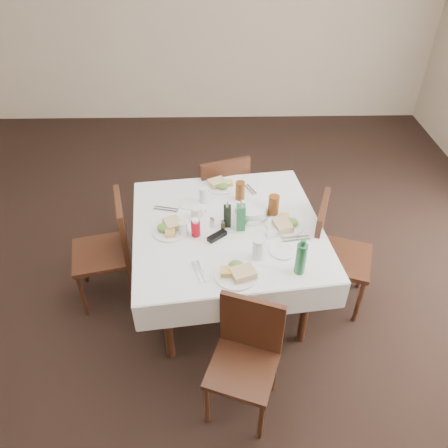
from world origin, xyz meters
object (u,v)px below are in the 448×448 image
water_e (275,203)px  water_n (204,195)px  water_s (258,249)px  ketchup_bottle (196,228)px  chair_west (111,244)px  green_bottle (301,258)px  coffee_mug (197,213)px  dining_table (227,234)px  oil_cruet_green (241,216)px  chair_east (331,248)px  chair_north (222,193)px  bread_basket (251,212)px  oil_cruet_dark (227,215)px  chair_south (246,351)px  water_w (183,229)px

water_e → water_n: bearing=167.8°
water_s → ketchup_bottle: bearing=150.5°
chair_west → green_bottle: 1.49m
water_n → coffee_mug: bearing=-103.1°
ketchup_bottle → coffee_mug: (0.00, 0.20, -0.02)m
dining_table → chair_west: (-0.89, 0.10, -0.17)m
oil_cruet_green → coffee_mug: 0.35m
chair_east → chair_north: bearing=137.1°
coffee_mug → chair_north: bearing=74.2°
bread_basket → ketchup_bottle: ketchup_bottle is taller
bread_basket → dining_table: bearing=-147.7°
coffee_mug → oil_cruet_dark: bearing=-23.1°
dining_table → green_bottle: bearing=-47.1°
chair_south → oil_cruet_green: bearing=90.2°
chair_south → water_n: 1.23m
chair_north → bread_basket: size_ratio=3.75×
chair_north → ketchup_bottle: (-0.19, -0.87, 0.31)m
coffee_mug → water_e: bearing=9.1°
ketchup_bottle → water_e: bearing=26.5°
oil_cruet_green → ketchup_bottle: 0.32m
bread_basket → oil_cruet_dark: size_ratio=1.11×
bread_basket → water_w: bearing=-156.5°
dining_table → chair_west: size_ratio=1.65×
chair_north → oil_cruet_green: size_ratio=3.51×
water_w → chair_south: bearing=-61.9°
water_e → chair_north: bearing=123.3°
chair_north → water_n: bearing=-106.9°
chair_north → bread_basket: 0.75m
oil_cruet_green → water_s: bearing=-71.4°
water_s → bread_basket: 0.45m
chair_south → water_w: (-0.40, 0.75, 0.34)m
water_n → water_w: (-0.13, -0.40, -0.01)m
chair_west → ketchup_bottle: chair_west is taller
chair_west → chair_south: bearing=-44.1°
chair_east → water_e: size_ratio=7.17×
oil_cruet_dark → ketchup_bottle: 0.24m
water_e → dining_table: bearing=-152.1°
chair_north → chair_south: bearing=-85.6°
chair_west → water_w: chair_west is taller
oil_cruet_green → bread_basket: bearing=60.0°
water_n → water_e: 0.54m
chair_east → oil_cruet_green: size_ratio=3.57×
dining_table → chair_north: 0.79m
oil_cruet_dark → green_bottle: green_bottle is taller
water_s → coffee_mug: water_s is taller
water_e → water_w: (-0.66, -0.29, -0.01)m
coffee_mug → bread_basket: bearing=2.3°
bread_basket → oil_cruet_dark: oil_cruet_dark is taller
oil_cruet_dark → ketchup_bottle: size_ratio=1.56×
chair_north → chair_south: (0.12, -1.62, -0.04)m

